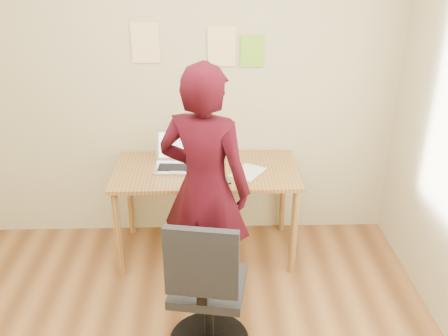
{
  "coord_description": "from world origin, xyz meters",
  "views": [
    {
      "loc": [
        0.25,
        -2.06,
        2.36
      ],
      "look_at": [
        0.34,
        0.95,
        0.95
      ],
      "focal_mm": 40.0,
      "sensor_mm": 36.0,
      "label": 1
    }
  ],
  "objects_px": {
    "office_chair": "(207,297)",
    "person": "(205,189)",
    "desk": "(206,179)",
    "laptop": "(177,160)",
    "phone": "(225,181)"
  },
  "relations": [
    {
      "from": "desk",
      "to": "person",
      "type": "distance_m",
      "value": 0.57
    },
    {
      "from": "person",
      "to": "office_chair",
      "type": "bearing_deg",
      "value": 110.66
    },
    {
      "from": "phone",
      "to": "office_chair",
      "type": "height_order",
      "value": "office_chair"
    },
    {
      "from": "phone",
      "to": "laptop",
      "type": "bearing_deg",
      "value": 125.84
    },
    {
      "from": "laptop",
      "to": "office_chair",
      "type": "bearing_deg",
      "value": -76.11
    },
    {
      "from": "desk",
      "to": "person",
      "type": "relative_size",
      "value": 0.82
    },
    {
      "from": "phone",
      "to": "office_chair",
      "type": "bearing_deg",
      "value": -115.31
    },
    {
      "from": "desk",
      "to": "office_chair",
      "type": "bearing_deg",
      "value": -89.77
    },
    {
      "from": "laptop",
      "to": "phone",
      "type": "height_order",
      "value": "laptop"
    },
    {
      "from": "desk",
      "to": "laptop",
      "type": "relative_size",
      "value": 3.85
    },
    {
      "from": "office_chair",
      "to": "person",
      "type": "xyz_separation_m",
      "value": [
        -0.01,
        0.55,
        0.43
      ]
    },
    {
      "from": "laptop",
      "to": "phone",
      "type": "xyz_separation_m",
      "value": [
        0.36,
        -0.28,
        -0.05
      ]
    },
    {
      "from": "desk",
      "to": "office_chair",
      "type": "distance_m",
      "value": 1.11
    },
    {
      "from": "office_chair",
      "to": "person",
      "type": "bearing_deg",
      "value": 100.38
    },
    {
      "from": "laptop",
      "to": "person",
      "type": "relative_size",
      "value": 0.21
    }
  ]
}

